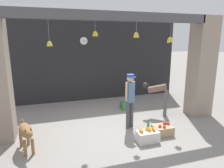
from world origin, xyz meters
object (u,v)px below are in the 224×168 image
(wall_clock, at_px, (84,41))
(water_bottle, at_px, (148,125))
(worker_stooping, at_px, (158,94))
(fruit_crate_oranges, at_px, (147,136))
(dog, at_px, (26,132))
(shopkeeper, at_px, (130,97))
(fruit_crate_apples, at_px, (163,130))
(produce_box_green, at_px, (126,105))

(wall_clock, bearing_deg, water_bottle, -69.82)
(water_bottle, xyz_separation_m, wall_clock, (-1.23, 3.35, 2.33))
(worker_stooping, height_order, fruit_crate_oranges, worker_stooping)
(dog, relative_size, fruit_crate_oranges, 1.76)
(shopkeeper, height_order, wall_clock, wall_clock)
(water_bottle, bearing_deg, fruit_crate_apples, -57.05)
(produce_box_green, relative_size, wall_clock, 1.28)
(shopkeeper, height_order, produce_box_green, shopkeeper)
(fruit_crate_oranges, bearing_deg, wall_clock, 102.79)
(dog, bearing_deg, produce_box_green, 105.13)
(shopkeeper, distance_m, worker_stooping, 1.45)
(dog, xyz_separation_m, wall_clock, (1.97, 3.54, 1.98))
(dog, height_order, produce_box_green, dog)
(fruit_crate_apples, height_order, wall_clock, wall_clock)
(produce_box_green, bearing_deg, dog, -148.41)
(dog, distance_m, fruit_crate_oranges, 2.92)
(worker_stooping, xyz_separation_m, wall_clock, (-2.07, 2.41, 1.72))
(worker_stooping, bearing_deg, fruit_crate_oranges, 176.34)
(fruit_crate_apples, xyz_separation_m, wall_clock, (-1.47, 3.72, 2.34))
(fruit_crate_oranges, height_order, water_bottle, fruit_crate_oranges)
(produce_box_green, relative_size, water_bottle, 1.35)
(worker_stooping, distance_m, wall_clock, 3.61)
(worker_stooping, xyz_separation_m, fruit_crate_oranges, (-1.17, -1.54, -0.59))
(shopkeeper, bearing_deg, produce_box_green, -128.07)
(wall_clock, bearing_deg, dog, -119.11)
(fruit_crate_oranges, distance_m, produce_box_green, 2.43)
(fruit_crate_apples, distance_m, wall_clock, 4.64)
(dog, distance_m, water_bottle, 3.22)
(fruit_crate_oranges, bearing_deg, water_bottle, 61.23)
(dog, bearing_deg, worker_stooping, 89.13)
(water_bottle, bearing_deg, worker_stooping, 48.26)
(fruit_crate_apples, relative_size, water_bottle, 1.65)
(produce_box_green, xyz_separation_m, water_bottle, (-0.03, -1.80, 0.00))
(dog, xyz_separation_m, worker_stooping, (4.04, 1.13, 0.26))
(dog, relative_size, shopkeeper, 0.60)
(water_bottle, bearing_deg, shopkeeper, 146.43)
(dog, bearing_deg, shopkeeper, 83.63)
(produce_box_green, bearing_deg, wall_clock, 129.16)
(dog, height_order, fruit_crate_oranges, dog)
(fruit_crate_apples, bearing_deg, produce_box_green, 95.58)
(worker_stooping, height_order, wall_clock, wall_clock)
(worker_stooping, distance_m, produce_box_green, 1.33)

